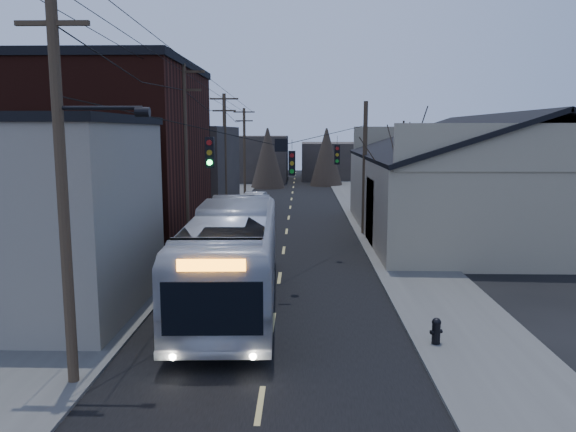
# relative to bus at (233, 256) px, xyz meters

# --- Properties ---
(road_surface) EXTENTS (9.00, 110.00, 0.02)m
(road_surface) POSITION_rel_bus_xyz_m (1.65, 19.79, -1.87)
(road_surface) COLOR black
(road_surface) RESTS_ON ground
(sidewalk_left) EXTENTS (4.00, 110.00, 0.12)m
(sidewalk_left) POSITION_rel_bus_xyz_m (-4.85, 19.79, -1.82)
(sidewalk_left) COLOR #474744
(sidewalk_left) RESTS_ON ground
(sidewalk_right) EXTENTS (4.00, 110.00, 0.12)m
(sidewalk_right) POSITION_rel_bus_xyz_m (8.15, 19.79, -1.82)
(sidewalk_right) COLOR #474744
(sidewalk_right) RESTS_ON ground
(building_clapboard) EXTENTS (8.00, 8.00, 7.00)m
(building_clapboard) POSITION_rel_bus_xyz_m (-7.35, -1.21, 1.62)
(building_clapboard) COLOR gray
(building_clapboard) RESTS_ON ground
(building_brick) EXTENTS (10.00, 12.00, 10.00)m
(building_brick) POSITION_rel_bus_xyz_m (-8.35, 9.79, 3.12)
(building_brick) COLOR black
(building_brick) RESTS_ON ground
(building_left_far) EXTENTS (9.00, 14.00, 7.00)m
(building_left_far) POSITION_rel_bus_xyz_m (-7.85, 25.79, 1.62)
(building_left_far) COLOR #302A26
(building_left_far) RESTS_ON ground
(warehouse) EXTENTS (16.16, 20.60, 7.73)m
(warehouse) POSITION_rel_bus_xyz_m (14.65, 14.79, 0.82)
(warehouse) COLOR gray
(warehouse) RESTS_ON ground
(building_far_left) EXTENTS (10.00, 12.00, 6.00)m
(building_far_left) POSITION_rel_bus_xyz_m (-4.35, 54.79, 1.12)
(building_far_left) COLOR #302A26
(building_far_left) RESTS_ON ground
(building_far_right) EXTENTS (12.00, 14.00, 5.00)m
(building_far_right) POSITION_rel_bus_xyz_m (8.65, 59.79, 0.62)
(building_far_right) COLOR #302A26
(building_far_right) RESTS_ON ground
(bare_tree) EXTENTS (0.40, 0.40, 7.20)m
(bare_tree) POSITION_rel_bus_xyz_m (8.15, 9.79, 1.72)
(bare_tree) COLOR black
(bare_tree) RESTS_ON ground
(utility_lines) EXTENTS (11.24, 45.28, 10.50)m
(utility_lines) POSITION_rel_bus_xyz_m (-1.46, 13.93, 3.07)
(utility_lines) COLOR #382B1E
(utility_lines) RESTS_ON ground
(bus) EXTENTS (3.70, 13.62, 3.76)m
(bus) POSITION_rel_bus_xyz_m (0.00, 0.00, 0.00)
(bus) COLOR #B5B8C2
(bus) RESTS_ON ground
(parked_car) EXTENTS (2.26, 4.86, 1.54)m
(parked_car) POSITION_rel_bus_xyz_m (-1.35, 25.82, -1.11)
(parked_car) COLOR #B4B8BC
(parked_car) RESTS_ON ground
(fire_hydrant) EXTENTS (0.40, 0.28, 0.83)m
(fire_hydrant) POSITION_rel_bus_xyz_m (6.83, -4.34, -1.32)
(fire_hydrant) COLOR black
(fire_hydrant) RESTS_ON sidewalk_right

